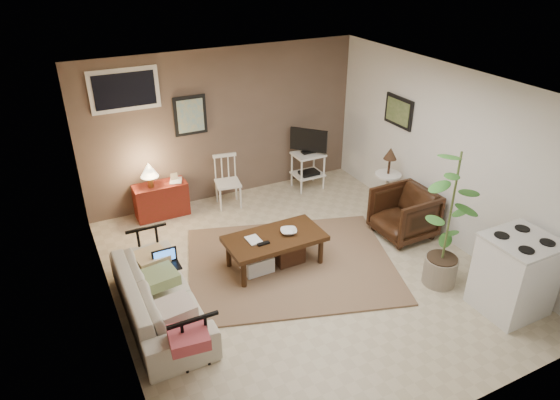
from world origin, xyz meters
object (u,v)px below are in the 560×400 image
red_console (160,197)px  armchair (404,211)px  sofa (159,289)px  potted_plant (450,216)px  side_table (388,173)px  stove (515,274)px  tv_stand (308,157)px  spindle_chair (228,183)px  coffee_table (274,249)px

red_console → armchair: 3.63m
sofa → potted_plant: size_ratio=1.07×
side_table → stove: (-0.15, -2.52, -0.19)m
tv_stand → potted_plant: 3.09m
sofa → stove: (3.62, -1.66, 0.10)m
tv_stand → side_table: bearing=-62.1°
spindle_chair → side_table: (2.11, -1.29, 0.27)m
sofa → spindle_chair: bearing=-37.7°
coffee_table → side_table: side_table is taller
sofa → armchair: 3.56m
coffee_table → armchair: bearing=-3.8°
red_console → sofa: bearing=-104.9°
spindle_chair → tv_stand: 1.45m
tv_stand → spindle_chair: bearing=178.9°
sofa → potted_plant: bearing=-106.1°
coffee_table → stove: stove is taller
tv_stand → side_table: (0.67, -1.27, 0.10)m
tv_stand → side_table: side_table is taller
red_console → tv_stand: 2.51m
sofa → potted_plant: potted_plant is taller
coffee_table → sofa: sofa is taller
sofa → stove: stove is taller
red_console → armchair: size_ratio=1.19×
side_table → armchair: size_ratio=1.39×
red_console → stove: (3.01, -3.95, 0.15)m
coffee_table → tv_stand: 2.40m
coffee_table → sofa: bearing=-169.2°
sofa → stove: size_ratio=2.02×
potted_plant → coffee_table: bearing=143.5°
potted_plant → red_console: bearing=129.2°
armchair → stove: bearing=1.3°
coffee_table → potted_plant: 2.19m
potted_plant → stove: potted_plant is taller
sofa → red_console: 2.37m
sofa → red_console: bearing=-14.9°
spindle_chair → sofa: bearing=-127.7°
coffee_table → red_console: red_console is taller
coffee_table → stove: (2.05, -1.96, 0.20)m
side_table → red_console: bearing=155.7°
sofa → spindle_chair: size_ratio=2.32×
spindle_chair → potted_plant: size_ratio=0.46×
armchair → coffee_table: bearing=-94.6°
spindle_chair → potted_plant: bearing=-62.8°
spindle_chair → armchair: size_ratio=1.07×
sofa → armchair: size_ratio=2.49×
coffee_table → armchair: (1.99, -0.13, 0.12)m
red_console → spindle_chair: bearing=-7.5°
tv_stand → armchair: size_ratio=1.37×
sofa → stove: bearing=-114.6°
spindle_chair → stove: size_ratio=0.87×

